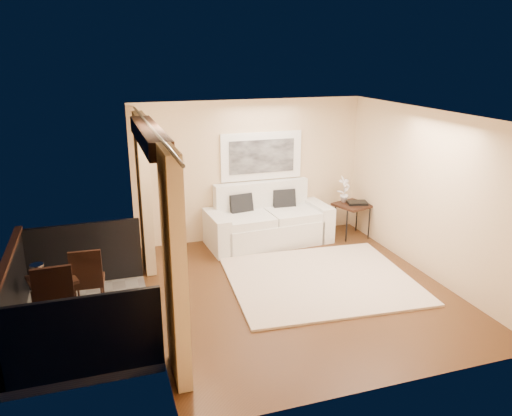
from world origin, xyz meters
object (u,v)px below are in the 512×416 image
orchid (344,189)px  ice_bucket (37,271)px  sofa (267,222)px  side_table (353,207)px  bistro_table (52,284)px  balcony_chair_near (55,305)px  balcony_chair_far (87,276)px

orchid → ice_bucket: (-5.50, -1.87, -0.17)m
sofa → side_table: sofa is taller
side_table → ice_bucket: ice_bucket is taller
bistro_table → balcony_chair_near: 0.75m
balcony_chair_near → ice_bucket: balcony_chair_near is taller
balcony_chair_far → balcony_chair_near: size_ratio=0.91×
side_table → balcony_chair_far: balcony_chair_far is taller
bistro_table → balcony_chair_far: size_ratio=0.71×
bistro_table → side_table: bearing=17.9°
bistro_table → balcony_chair_near: size_ratio=0.65×
side_table → orchid: (-0.12, 0.17, 0.32)m
sofa → balcony_chair_far: sofa is taller
orchid → balcony_chair_far: (-4.89, -1.81, -0.36)m
sofa → orchid: 1.68m
side_table → bistro_table: side_table is taller
side_table → sofa: bearing=171.6°
balcony_chair_near → orchid: bearing=24.9°
bistro_table → ice_bucket: bearing=161.5°
side_table → balcony_chair_near: (-5.38, -2.50, 0.02)m
balcony_chair_far → side_table: bearing=-158.4°
side_table → bistro_table: size_ratio=1.10×
balcony_chair_far → ice_bucket: balcony_chair_far is taller
sofa → balcony_chair_far: (-3.30, -1.89, 0.17)m
balcony_chair_far → orchid: bearing=-156.2°
sofa → bistro_table: bearing=-155.2°
bistro_table → ice_bucket: ice_bucket is taller
sofa → side_table: size_ratio=3.11×
orchid → balcony_chair_near: size_ratio=0.48×
sofa → side_table: bearing=-11.8°
bistro_table → balcony_chair_far: bearing=14.4°
sofa → ice_bucket: size_ratio=12.04×
side_table → balcony_chair_near: bearing=-155.0°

